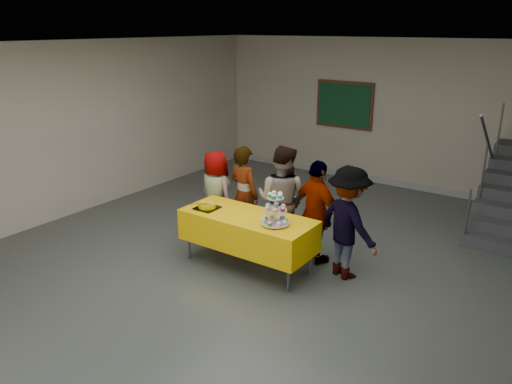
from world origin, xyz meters
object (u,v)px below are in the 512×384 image
bake_table (248,230)px  noticeboard (344,105)px  schoolchild_a (216,195)px  cupcake_stand (275,212)px  bear_cake (207,205)px  schoolchild_e (348,223)px  schoolchild_d (317,213)px  schoolchild_c (282,200)px  schoolchild_b (244,194)px

bake_table → noticeboard: noticeboard is taller
bake_table → schoolchild_a: 1.19m
cupcake_stand → bear_cake: (-1.11, -0.04, -0.12)m
schoolchild_e → schoolchild_d: bearing=9.1°
cupcake_stand → noticeboard: 5.05m
bake_table → schoolchild_a: (-1.03, 0.58, 0.15)m
bear_cake → schoolchild_c: (0.74, 0.81, -0.02)m
bear_cake → schoolchild_d: 1.54m
schoolchild_e → noticeboard: bearing=-40.4°
schoolchild_d → schoolchild_e: size_ratio=0.98×
cupcake_stand → schoolchild_a: bearing=156.9°
schoolchild_e → noticeboard: (-2.10, 4.21, 0.83)m
bake_table → schoolchild_b: bearing=129.3°
schoolchild_a → schoolchild_b: bearing=-152.3°
schoolchild_a → schoolchild_c: bearing=-160.9°
schoolchild_d → noticeboard: 4.45m
schoolchild_c → noticeboard: size_ratio=1.25×
schoolchild_a → schoolchild_b: 0.48m
schoolchild_c → schoolchild_d: 0.59m
schoolchild_a → noticeboard: (0.16, 4.18, 0.90)m
schoolchild_d → schoolchild_e: (0.54, -0.13, 0.02)m
cupcake_stand → schoolchild_b: bearing=144.2°
bake_table → schoolchild_e: 1.37m
bake_table → schoolchild_a: size_ratio=1.34×
bear_cake → schoolchild_d: bearing=30.8°
noticeboard → schoolchild_d: bearing=-69.0°
schoolchild_c → bear_cake: bearing=40.1°
schoolchild_c → noticeboard: 4.25m
schoolchild_a → schoolchild_c: (1.14, 0.12, 0.11)m
schoolchild_e → noticeboard: noticeboard is taller
bear_cake → schoolchild_a: (-0.41, 0.69, -0.13)m
bake_table → schoolchild_d: size_ratio=1.26×
schoolchild_a → schoolchild_b: size_ratio=0.92×
bear_cake → schoolchild_e: size_ratio=0.23×
cupcake_stand → schoolchild_c: size_ratio=0.27×
schoolchild_c → schoolchild_d: schoolchild_c is taller
schoolchild_b → noticeboard: noticeboard is taller
schoolchild_e → schoolchild_b: bearing=18.2°
schoolchild_c → schoolchild_d: bearing=170.5°
schoolchild_c → schoolchild_d: (0.58, -0.02, -0.06)m
bake_table → schoolchild_a: bearing=150.6°
schoolchild_a → schoolchild_d: (1.73, 0.10, 0.05)m
schoolchild_a → schoolchild_e: bearing=-167.7°
schoolchild_d → schoolchild_e: 0.55m
cupcake_stand → schoolchild_a: size_ratio=0.32×
schoolchild_b → schoolchild_d: (1.27, -0.02, -0.01)m
schoolchild_d → schoolchild_c: bearing=17.4°
schoolchild_d → noticeboard: bearing=-49.6°
schoolchild_e → noticeboard: size_ratio=1.18×
schoolchild_c → schoolchild_a: bearing=-1.7°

